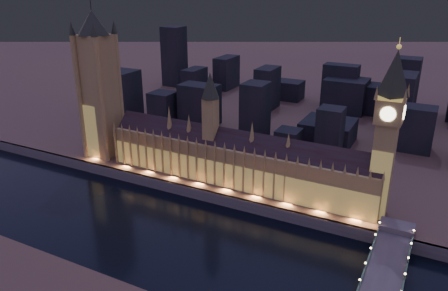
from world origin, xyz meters
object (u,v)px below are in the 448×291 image
at_px(victoria_tower, 98,79).
at_px(elizabeth_tower, 388,122).
at_px(westminster_bridge, 382,284).
at_px(palace_of_westminster, 234,159).

height_order(victoria_tower, elizabeth_tower, victoria_tower).
bearing_deg(victoria_tower, westminster_bridge, -15.71).
xyz_separation_m(palace_of_westminster, westminster_bridge, (112.60, -65.18, -20.39)).
bearing_deg(elizabeth_tower, westminster_bridge, -77.59).
relative_size(palace_of_westminster, westminster_bridge, 1.79).
height_order(palace_of_westminster, victoria_tower, victoria_tower).
relative_size(palace_of_westminster, victoria_tower, 1.58).
relative_size(victoria_tower, elizabeth_tower, 1.18).
distance_m(victoria_tower, westminster_bridge, 250.13).
xyz_separation_m(victoria_tower, elizabeth_tower, (218.00, -0.00, -3.21)).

